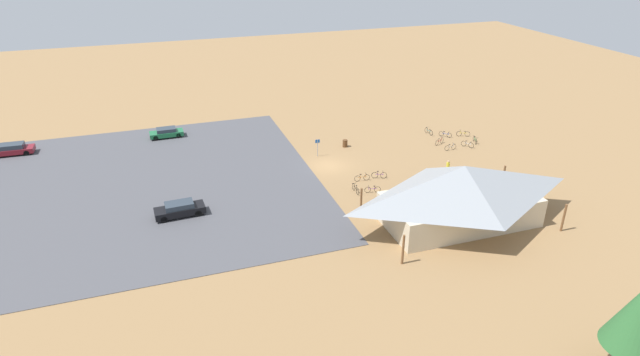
% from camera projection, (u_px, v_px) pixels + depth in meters
% --- Properties ---
extents(ground, '(160.00, 160.00, 0.00)m').
position_uv_depth(ground, '(329.00, 166.00, 59.90)').
color(ground, '#937047').
rests_on(ground, ground).
extents(parking_lot_asphalt, '(42.97, 35.87, 0.05)m').
position_uv_depth(parking_lot_asphalt, '(108.00, 191.00, 54.13)').
color(parking_lot_asphalt, '#4C4C51').
rests_on(parking_lot_asphalt, ground).
extents(bike_pavilion, '(16.23, 9.04, 5.69)m').
position_uv_depth(bike_pavilion, '(462.00, 191.00, 47.16)').
color(bike_pavilion, beige).
rests_on(bike_pavilion, ground).
extents(trash_bin, '(0.60, 0.60, 0.90)m').
position_uv_depth(trash_bin, '(345.00, 143.00, 64.89)').
color(trash_bin, brown).
rests_on(trash_bin, ground).
extents(lot_sign, '(0.56, 0.08, 2.20)m').
position_uv_depth(lot_sign, '(318.00, 145.00, 61.82)').
color(lot_sign, '#99999E').
rests_on(lot_sign, ground).
extents(bicycle_purple_edge_north, '(1.64, 0.55, 0.76)m').
position_uv_depth(bicycle_purple_edge_north, '(373.00, 189.00, 53.74)').
color(bicycle_purple_edge_north, black).
rests_on(bicycle_purple_edge_north, ground).
extents(bicycle_white_yard_left, '(1.68, 0.48, 0.85)m').
position_uv_depth(bicycle_white_yard_left, '(450.00, 147.00, 63.96)').
color(bicycle_white_yard_left, black).
rests_on(bicycle_white_yard_left, ground).
extents(bicycle_red_yard_front, '(1.60, 0.82, 0.86)m').
position_uv_depth(bicycle_red_yard_front, '(439.00, 141.00, 65.67)').
color(bicycle_red_yard_front, black).
rests_on(bicycle_red_yard_front, ground).
extents(bicycle_blue_near_porch, '(1.16, 1.33, 0.74)m').
position_uv_depth(bicycle_blue_near_porch, '(445.00, 134.00, 67.99)').
color(bicycle_blue_near_porch, black).
rests_on(bicycle_blue_near_porch, ground).
extents(bicycle_teal_edge_south, '(0.48, 1.79, 0.85)m').
position_uv_depth(bicycle_teal_edge_south, '(429.00, 131.00, 68.86)').
color(bicycle_teal_edge_south, black).
rests_on(bicycle_teal_edge_south, ground).
extents(bicycle_silver_mid_cluster, '(0.96, 1.43, 0.81)m').
position_uv_depth(bicycle_silver_mid_cluster, '(467.00, 144.00, 64.80)').
color(bicycle_silver_mid_cluster, black).
rests_on(bicycle_silver_mid_cluster, ground).
extents(bicycle_green_lone_east, '(0.71, 1.74, 0.83)m').
position_uv_depth(bicycle_green_lone_east, '(475.00, 140.00, 66.14)').
color(bicycle_green_lone_east, black).
rests_on(bicycle_green_lone_east, ground).
extents(bicycle_black_back_row, '(0.48, 1.79, 0.88)m').
position_uv_depth(bicycle_black_back_row, '(355.00, 189.00, 53.78)').
color(bicycle_black_back_row, black).
rests_on(bicycle_black_back_row, ground).
extents(bicycle_yellow_near_sign, '(1.62, 0.78, 0.86)m').
position_uv_depth(bicycle_yellow_near_sign, '(463.00, 134.00, 68.13)').
color(bicycle_yellow_near_sign, black).
rests_on(bicycle_yellow_near_sign, ground).
extents(bicycle_orange_lone_west, '(1.74, 0.48, 0.83)m').
position_uv_depth(bicycle_orange_lone_west, '(362.00, 178.00, 56.20)').
color(bicycle_orange_lone_west, black).
rests_on(bicycle_orange_lone_west, ground).
extents(bicycle_purple_by_bin, '(1.58, 0.68, 0.85)m').
position_uv_depth(bicycle_purple_by_bin, '(379.00, 175.00, 56.78)').
color(bicycle_purple_by_bin, black).
rests_on(bicycle_purple_by_bin, ground).
extents(car_black_front_row, '(4.69, 1.95, 1.38)m').
position_uv_depth(car_black_front_row, '(180.00, 209.00, 49.21)').
color(car_black_front_row, black).
rests_on(car_black_front_row, parking_lot_asphalt).
extents(car_green_inner_stall, '(4.23, 1.78, 1.24)m').
position_uv_depth(car_green_inner_stall, '(166.00, 133.00, 67.62)').
color(car_green_inner_stall, '#1E6B3D').
rests_on(car_green_inner_stall, parking_lot_asphalt).
extents(car_maroon_by_curb, '(4.73, 1.96, 1.36)m').
position_uv_depth(car_maroon_by_curb, '(12.00, 149.00, 62.47)').
color(car_maroon_by_curb, maroon).
rests_on(car_maroon_by_curb, parking_lot_asphalt).
extents(visitor_by_pavilion, '(0.37, 0.40, 1.79)m').
position_uv_depth(visitor_by_pavilion, '(448.00, 168.00, 57.20)').
color(visitor_by_pavilion, '#2D3347').
rests_on(visitor_by_pavilion, ground).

